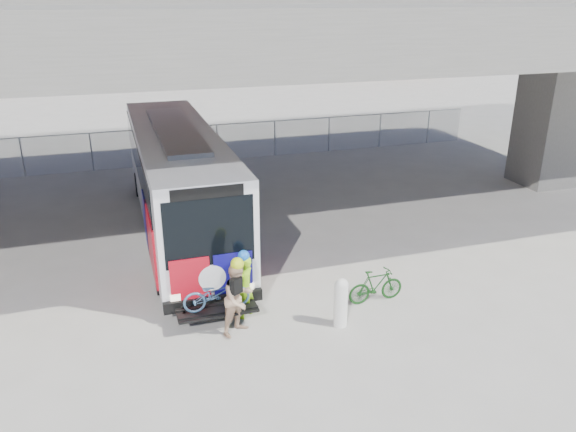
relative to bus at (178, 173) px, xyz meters
name	(u,v)px	position (x,y,z in m)	size (l,w,h in m)	color
ground	(261,262)	(2.00, -3.39, -2.11)	(160.00, 160.00, 0.00)	#9E9991
bus	(178,173)	(0.00, 0.00, 0.00)	(2.67, 12.90, 3.69)	silver
overpass	(226,35)	(2.00, 0.61, 4.44)	(40.00, 16.00, 7.95)	#605E59
chainlink_fence	(197,134)	(2.00, 8.61, -0.69)	(30.00, 0.06, 30.00)	gray
brick_buildings	(151,21)	(3.23, 44.83, 3.31)	(54.00, 22.00, 12.00)	brown
bollard	(341,301)	(2.94, -7.48, -1.41)	(0.34, 0.34, 1.30)	silver
cyclist_hivis	(245,285)	(0.77, -6.33, -1.21)	(0.73, 0.71, 1.86)	#A6F419
cyclist_tan	(238,298)	(0.46, -7.01, -1.16)	(1.13, 1.06, 2.02)	tan
bike_parked	(376,286)	(4.30, -6.68, -1.63)	(0.45, 1.58, 0.95)	#154416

